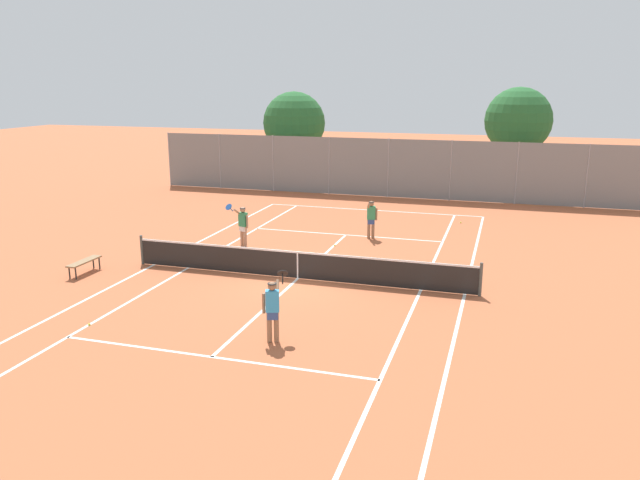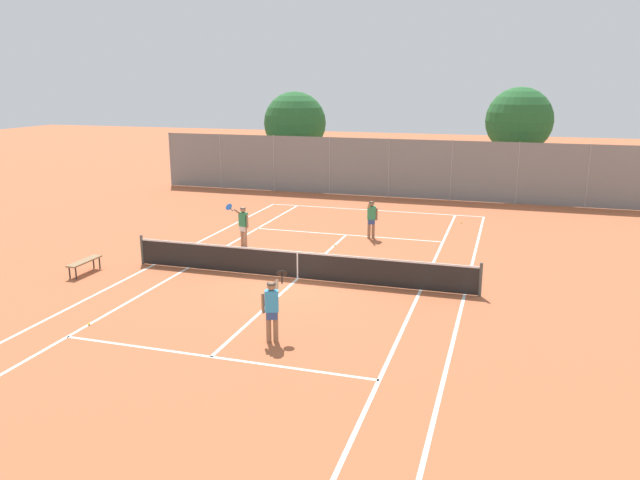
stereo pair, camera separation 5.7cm
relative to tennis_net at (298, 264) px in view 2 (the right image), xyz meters
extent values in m
plane|color=#B25B38|center=(0.00, 0.00, -0.51)|extent=(120.00, 120.00, 0.00)
cube|color=silver|center=(0.00, 11.90, -0.51)|extent=(11.00, 0.10, 0.01)
cube|color=silver|center=(-5.50, 0.00, -0.51)|extent=(0.10, 23.80, 0.01)
cube|color=silver|center=(5.50, 0.00, -0.51)|extent=(0.10, 23.80, 0.01)
cube|color=silver|center=(-4.13, 0.00, -0.51)|extent=(0.10, 23.80, 0.01)
cube|color=silver|center=(4.13, 0.00, -0.51)|extent=(0.10, 23.80, 0.01)
cube|color=silver|center=(0.00, -6.40, -0.51)|extent=(8.26, 0.10, 0.01)
cube|color=silver|center=(0.00, 6.40, -0.51)|extent=(8.26, 0.10, 0.01)
cube|color=silver|center=(0.00, 0.00, -0.51)|extent=(0.10, 12.80, 0.01)
cylinder|color=#474C47|center=(-5.95, 0.00, 0.03)|extent=(0.10, 0.10, 1.07)
cylinder|color=#474C47|center=(5.95, 0.00, 0.03)|extent=(0.10, 0.10, 1.07)
cube|color=black|center=(0.00, 0.00, -0.04)|extent=(11.90, 0.02, 0.89)
cube|color=white|center=(0.00, 0.00, 0.41)|extent=(11.90, 0.03, 0.06)
cube|color=white|center=(0.00, 0.00, -0.06)|extent=(0.05, 0.03, 0.89)
cylinder|color=#936B4C|center=(1.00, -5.14, -0.10)|extent=(0.13, 0.13, 0.82)
cylinder|color=#936B4C|center=(1.17, -5.08, -0.10)|extent=(0.13, 0.13, 0.82)
cube|color=#334C8C|center=(1.09, -5.11, 0.23)|extent=(0.32, 0.26, 0.24)
cube|color=#3399D8|center=(1.09, -5.11, 0.59)|extent=(0.39, 0.30, 0.56)
sphere|color=#936B4C|center=(1.09, -5.11, 0.98)|extent=(0.22, 0.22, 0.22)
cylinder|color=black|center=(1.09, -5.11, 1.05)|extent=(0.23, 0.23, 0.02)
cylinder|color=#936B4C|center=(0.88, -5.18, 0.53)|extent=(0.08, 0.08, 0.52)
cylinder|color=#936B4C|center=(1.16, -4.93, 0.88)|extent=(0.23, 0.46, 0.35)
cylinder|color=black|center=(1.20, -4.64, 1.04)|extent=(0.11, 0.25, 0.22)
cylinder|color=black|center=(1.16, -4.53, 1.15)|extent=(0.33, 0.28, 0.23)
cylinder|color=tan|center=(-3.37, 3.36, -0.10)|extent=(0.13, 0.13, 0.82)
cylinder|color=tan|center=(-3.54, 3.42, -0.10)|extent=(0.13, 0.13, 0.82)
cube|color=white|center=(-3.46, 3.39, 0.23)|extent=(0.32, 0.26, 0.24)
cube|color=#338C59|center=(-3.46, 3.39, 0.59)|extent=(0.39, 0.30, 0.56)
sphere|color=tan|center=(-3.46, 3.39, 0.98)|extent=(0.22, 0.22, 0.22)
cylinder|color=black|center=(-3.46, 3.39, 1.05)|extent=(0.23, 0.23, 0.02)
cylinder|color=tan|center=(-3.25, 3.32, 0.53)|extent=(0.08, 0.08, 0.52)
cylinder|color=tan|center=(-3.63, 3.30, 0.88)|extent=(0.22, 0.46, 0.35)
cylinder|color=#1E4C99|center=(-3.83, 3.10, 1.04)|extent=(0.11, 0.25, 0.22)
cylinder|color=#1E4C99|center=(-3.87, 2.99, 1.15)|extent=(0.33, 0.28, 0.23)
cylinder|color=#936B4C|center=(1.24, 6.16, -0.10)|extent=(0.13, 0.13, 0.82)
cylinder|color=#936B4C|center=(1.07, 6.11, -0.10)|extent=(0.13, 0.13, 0.82)
cube|color=#334C8C|center=(1.16, 6.13, 0.23)|extent=(0.32, 0.25, 0.24)
cube|color=#338C59|center=(1.16, 6.13, 0.59)|extent=(0.38, 0.29, 0.56)
sphere|color=#936B4C|center=(1.16, 6.13, 0.98)|extent=(0.22, 0.22, 0.22)
cylinder|color=black|center=(1.16, 6.13, 1.05)|extent=(0.23, 0.23, 0.02)
cylinder|color=#936B4C|center=(1.37, 6.19, 0.53)|extent=(0.08, 0.08, 0.52)
cylinder|color=#936B4C|center=(1.07, 5.96, 0.88)|extent=(0.20, 0.46, 0.35)
sphere|color=#D1DB33|center=(4.57, 10.16, -0.48)|extent=(0.07, 0.07, 0.07)
sphere|color=#D1DB33|center=(-3.76, 2.20, -0.48)|extent=(0.07, 0.07, 0.07)
sphere|color=#D1DB33|center=(-4.09, -5.56, -0.48)|extent=(0.07, 0.07, 0.07)
sphere|color=#D1DB33|center=(0.04, 4.44, -0.48)|extent=(0.07, 0.07, 0.07)
sphere|color=#D1DB33|center=(-2.94, 2.40, -0.48)|extent=(0.07, 0.07, 0.07)
cube|color=olive|center=(-7.21, -1.60, -0.07)|extent=(0.36, 1.50, 0.05)
cylinder|color=#262626|center=(-7.08, -0.96, -0.30)|extent=(0.05, 0.05, 0.41)
cylinder|color=#262626|center=(-7.08, -2.23, -0.30)|extent=(0.05, 0.05, 0.41)
cylinder|color=#262626|center=(-7.34, -0.96, -0.30)|extent=(0.05, 0.05, 0.41)
cylinder|color=#262626|center=(-7.34, -2.23, -0.30)|extent=(0.05, 0.05, 0.41)
cylinder|color=gray|center=(-13.90, 15.78, 1.15)|extent=(0.08, 0.08, 3.32)
cylinder|color=gray|center=(-10.43, 15.78, 1.15)|extent=(0.08, 0.08, 3.32)
cylinder|color=gray|center=(-6.95, 15.78, 1.15)|extent=(0.08, 0.08, 3.32)
cylinder|color=gray|center=(-3.48, 15.78, 1.15)|extent=(0.08, 0.08, 3.32)
cylinder|color=gray|center=(0.00, 15.78, 1.15)|extent=(0.08, 0.08, 3.32)
cylinder|color=gray|center=(3.48, 15.78, 1.15)|extent=(0.08, 0.08, 3.32)
cylinder|color=gray|center=(6.95, 15.78, 1.15)|extent=(0.08, 0.08, 3.32)
cylinder|color=gray|center=(10.43, 15.78, 1.15)|extent=(0.08, 0.08, 3.32)
cube|color=slate|center=(0.00, 15.78, 1.15)|extent=(27.81, 0.02, 3.28)
cylinder|color=brown|center=(-6.74, 19.05, 0.72)|extent=(0.27, 0.27, 2.45)
sphere|color=#26602D|center=(-6.74, 19.05, 3.32)|extent=(3.94, 3.94, 3.94)
sphere|color=#26602D|center=(-6.32, 18.96, 2.83)|extent=(2.60, 2.60, 2.60)
cylinder|color=brown|center=(6.85, 18.84, 0.95)|extent=(0.30, 0.30, 2.92)
sphere|color=#26602D|center=(6.85, 18.84, 3.73)|extent=(3.77, 3.77, 3.77)
sphere|color=#26602D|center=(6.43, 18.69, 3.26)|extent=(2.40, 2.40, 2.40)
camera|label=1|loc=(6.54, -18.89, 5.97)|focal=35.00mm
camera|label=2|loc=(6.59, -18.87, 5.97)|focal=35.00mm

